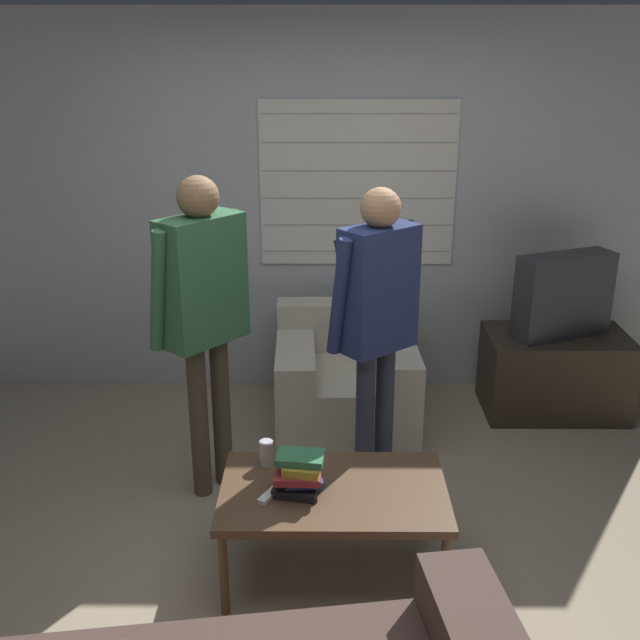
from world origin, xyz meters
TOP-DOWN VIEW (x-y plane):
  - ground_plane at (0.00, 0.00)m, footprint 16.00×16.00m
  - wall_back at (0.01, 2.03)m, footprint 5.20×0.08m
  - armchair_beige at (0.17, 1.46)m, footprint 0.91×0.89m
  - coffee_table at (0.08, -0.07)m, footprint 1.02×0.64m
  - tv_stand at (1.56, 1.59)m, footprint 0.91×0.54m
  - tv at (1.56, 1.59)m, footprint 0.67×0.43m
  - person_left_standing at (-0.59, 0.65)m, footprint 0.51×0.80m
  - person_right_standing at (0.30, 0.63)m, footprint 0.49×0.81m
  - book_stack at (-0.07, -0.09)m, footprint 0.24×0.21m
  - soda_can at (-0.24, 0.14)m, footprint 0.07×0.07m
  - spare_remote at (-0.21, -0.15)m, footprint 0.10×0.13m

SIDE VIEW (x-z plane):
  - ground_plane at x=0.00m, z-range 0.00..0.00m
  - tv_stand at x=1.56m, z-range 0.00..0.55m
  - armchair_beige at x=0.17m, z-range -0.07..0.65m
  - coffee_table at x=0.08m, z-range 0.19..0.64m
  - spare_remote at x=-0.21m, z-range 0.45..0.48m
  - soda_can at x=-0.24m, z-range 0.45..0.58m
  - book_stack at x=-0.07m, z-range 0.45..0.63m
  - tv at x=1.56m, z-range 0.55..1.09m
  - person_right_standing at x=0.30m, z-range 0.22..1.91m
  - person_left_standing at x=-0.59m, z-range 0.24..1.97m
  - wall_back at x=0.01m, z-range 0.01..2.56m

